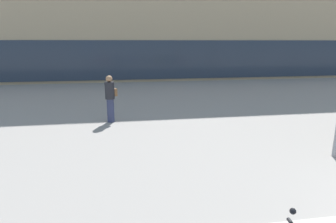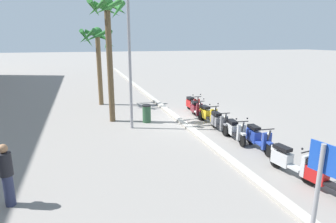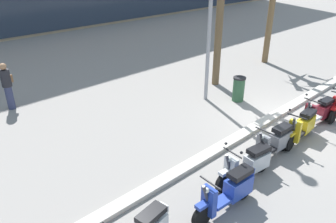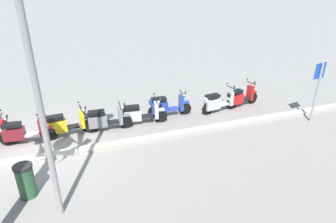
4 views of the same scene
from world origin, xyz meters
name	(u,v)px [view 2 (image 2 of 4)]	position (x,y,z in m)	size (l,w,h in m)	color
ground_plane	(187,120)	(0.00, 0.00, 0.00)	(200.00, 200.00, 0.00)	gray
curb_strip	(179,120)	(0.00, 0.44, 0.06)	(60.00, 0.36, 0.12)	#ADA89E
scooter_red_gap_after_mid	(324,177)	(-8.25, -1.09, 0.45)	(1.76, 0.65, 1.17)	black
scooter_silver_last_in_row	(289,161)	(-7.02, -0.88, 0.46)	(1.85, 0.62, 1.17)	black
scooter_blue_mid_centre	(257,138)	(-4.78, -1.21, 0.46)	(1.87, 0.56, 1.04)	black
scooter_silver_mid_front	(235,130)	(-3.59, -0.89, 0.44)	(1.86, 0.60, 1.17)	black
scooter_grey_far_back	(219,122)	(-2.21, -0.79, 0.46)	(1.77, 0.56, 1.04)	black
scooter_yellow_lead_nearest	(208,114)	(-0.79, -0.88, 0.46)	(1.81, 0.56, 1.17)	black
scooter_maroon_mid_rear	(196,109)	(0.59, -0.79, 0.45)	(1.83, 0.56, 1.17)	black
scooter_red_second_in_line	(192,104)	(1.83, -1.06, 0.45)	(1.86, 0.56, 1.17)	black
crossing_sign	(318,187)	(-10.15, 1.15, 1.50)	(0.59, 0.17, 2.40)	#939399
palm_tree_by_mall_entrance	(98,46)	(5.40, 4.21, 3.91)	(2.42, 2.45, 5.09)	brown
palm_tree_far_corner	(108,29)	(1.00, 3.92, 4.81)	(2.00, 2.05, 6.33)	brown
pedestrian_strolling_near_curb	(6,173)	(-6.37, 7.42, 0.92)	(0.44, 0.40, 1.72)	#2D3351
litter_bin	(147,113)	(0.25, 2.19, 0.48)	(0.48, 0.48, 0.95)	#2D5638
street_lamp	(129,36)	(-0.54, 3.13, 4.48)	(0.36, 0.36, 7.44)	#939399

